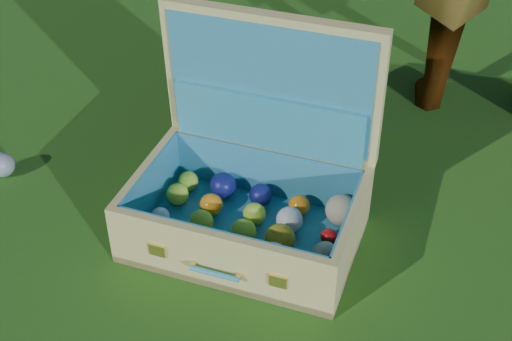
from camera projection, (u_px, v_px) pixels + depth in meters
name	position (u px, v px, depth m)	size (l,w,h in m)	color
ground	(235.00, 223.00, 1.71)	(60.00, 60.00, 0.00)	#215114
stray_ball	(2.00, 165.00, 1.85)	(0.07, 0.07, 0.07)	teal
suitcase	(256.00, 178.00, 1.63)	(0.52, 0.40, 0.50)	#D0BF70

